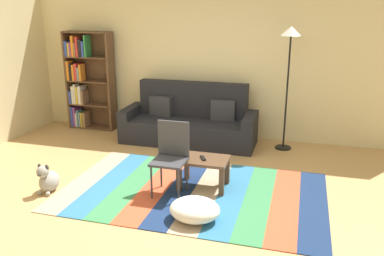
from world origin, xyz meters
The scene contains 11 objects.
ground_plane centered at (0.00, 0.00, 0.00)m, with size 14.00×14.00×0.00m, color tan.
back_wall centered at (0.00, 2.55, 1.35)m, with size 6.80×0.10×2.70m, color beige.
rug centered at (0.26, 0.15, 0.00)m, with size 3.25×2.02×0.01m.
couch centered at (-0.33, 2.02, 0.34)m, with size 2.26×0.80×1.00m.
bookshelf centered at (-2.44, 2.31, 0.91)m, with size 0.90×0.28×1.81m.
coffee_table centered at (0.35, 0.32, 0.31)m, with size 0.63×0.44×0.39m.
pouf centered at (0.46, -0.51, 0.13)m, with size 0.55×0.48×0.24m, color white.
dog centered at (-1.49, -0.34, 0.16)m, with size 0.22×0.35×0.40m.
standing_lamp centered at (1.25, 2.10, 1.63)m, with size 0.32×0.32×1.95m.
tv_remote centered at (0.35, 0.30, 0.41)m, with size 0.04×0.15×0.02m, color black.
folding_chair centered at (0.00, 0.09, 0.53)m, with size 0.40×0.40×0.90m.
Camera 1 is at (1.49, -4.25, 2.25)m, focal length 37.30 mm.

